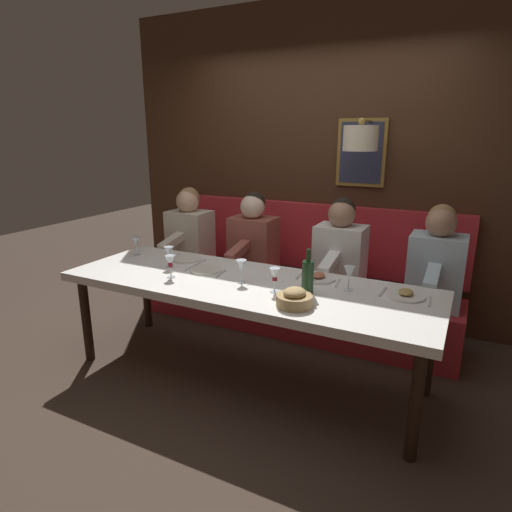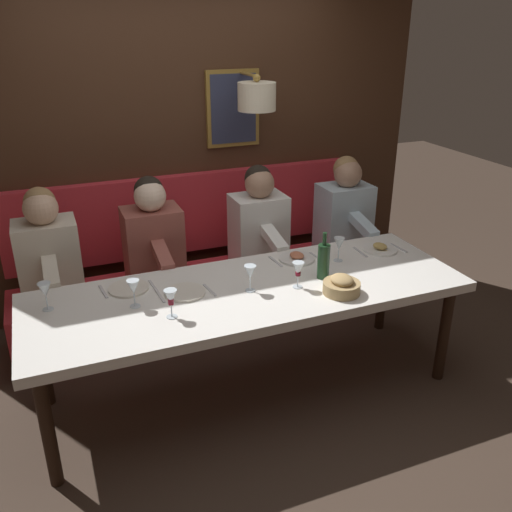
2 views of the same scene
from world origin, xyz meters
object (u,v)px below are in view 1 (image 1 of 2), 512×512
diner_middle (253,239)px  diner_far (189,231)px  diner_nearest (437,261)px  wine_glass_2 (170,262)px  dining_table (245,290)px  wine_glass_3 (275,275)px  wine_glass_0 (136,242)px  wine_glass_5 (241,266)px  bread_bowl (294,298)px  diner_near (340,249)px  wine_bottle (308,277)px  wine_glass_1 (169,253)px  wine_glass_4 (349,273)px

diner_middle → diner_far: size_ratio=1.00×
diner_nearest → diner_middle: bearing=90.0°
diner_far → wine_glass_2: size_ratio=4.82×
dining_table → wine_glass_3: 0.34m
wine_glass_0 → wine_glass_5: (-0.21, -1.12, 0.00)m
diner_far → bread_bowl: (-1.14, -1.57, -0.03)m
diner_near → diner_middle: bearing=90.0°
wine_glass_5 → bread_bowl: 0.54m
wine_glass_3 → wine_bottle: (0.06, -0.20, 0.00)m
diner_far → wine_glass_1: (-0.85, -0.41, 0.04)m
dining_table → bread_bowl: 0.55m
wine_glass_1 → bread_bowl: size_ratio=0.75×
dining_table → diner_far: 1.41m
diner_middle → diner_far: (0.00, 0.70, 0.00)m
wine_glass_5 → bread_bowl: wine_glass_5 is taller
wine_glass_1 → wine_glass_5: same height
wine_bottle → wine_glass_2: bearing=97.3°
wine_glass_1 → wine_glass_5: 0.67m
diner_nearest → wine_glass_0: 2.41m
diner_far → wine_glass_0: bearing=176.7°
diner_far → wine_bottle: diner_far is taller
diner_middle → wine_bottle: diner_middle is taller
diner_near → wine_glass_1: 1.39m
diner_middle → wine_bottle: size_ratio=2.64×
wine_glass_2 → wine_glass_3: bearing=-85.1°
diner_nearest → bread_bowl: diner_nearest is taller
dining_table → diner_nearest: (0.88, -1.17, 0.14)m
wine_glass_4 → bread_bowl: 0.47m
diner_middle → dining_table: bearing=-156.2°
wine_glass_2 → wine_glass_4: 1.25m
wine_glass_3 → bread_bowl: size_ratio=0.75×
diner_middle → bread_bowl: 1.43m
wine_glass_3 → wine_glass_4: (0.25, -0.42, 0.00)m
diner_nearest → wine_glass_0: bearing=107.0°
diner_far → bread_bowl: diner_far is taller
wine_glass_2 → wine_glass_5: (0.13, -0.51, 0.00)m
wine_glass_0 → wine_glass_1: bearing=-107.8°
dining_table → wine_glass_4: bearing=-77.5°
bread_bowl → dining_table: bearing=61.4°
wine_glass_2 → wine_glass_3: (0.07, -0.79, 0.00)m
wine_glass_5 → wine_glass_2: bearing=104.4°
diner_far → wine_glass_3: size_ratio=4.82×
dining_table → wine_glass_3: (-0.10, -0.27, 0.18)m
wine_glass_1 → wine_glass_5: bearing=-95.4°
wine_glass_1 → wine_glass_2: 0.25m
diner_near → wine_glass_4: size_ratio=4.82×
diner_middle → wine_glass_2: (-1.05, 0.13, 0.04)m
wine_glass_0 → wine_glass_5: bearing=-100.6°
diner_far → wine_bottle: (-0.92, -1.57, 0.04)m
dining_table → wine_glass_1: size_ratio=16.11×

